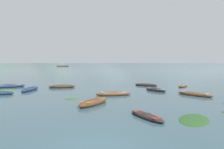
# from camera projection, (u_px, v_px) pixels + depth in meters

# --- Properties ---
(ground_plane) EXTENTS (6000.00, 6000.00, 0.00)m
(ground_plane) POSITION_uv_depth(u_px,v_px,m) (130.00, 63.00, 1499.65)
(ground_plane) COLOR #385660
(mountain_1) EXTENTS (463.82, 463.82, 189.95)m
(mountain_1) POSITION_uv_depth(u_px,v_px,m) (56.00, 51.00, 1713.81)
(mountain_1) COLOR slate
(mountain_1) RESTS_ON ground
(mountain_2) EXTENTS (868.42, 868.42, 228.64)m
(mountain_2) POSITION_uv_depth(u_px,v_px,m) (109.00, 50.00, 1777.84)
(mountain_2) COLOR slate
(mountain_2) RESTS_ON ground
(mountain_3) EXTENTS (1013.76, 1013.76, 237.16)m
(mountain_3) POSITION_uv_depth(u_px,v_px,m) (169.00, 47.00, 1513.53)
(mountain_3) COLOR slate
(mountain_3) RESTS_ON ground
(rowboat_1) EXTENTS (3.48, 3.46, 0.51)m
(rowboat_1) POSITION_uv_depth(u_px,v_px,m) (195.00, 94.00, 21.83)
(rowboat_1) COLOR brown
(rowboat_1) RESTS_ON ground
(rowboat_2) EXTENTS (2.35, 3.16, 0.43)m
(rowboat_2) POSITION_uv_depth(u_px,v_px,m) (183.00, 86.00, 29.89)
(rowboat_2) COLOR brown
(rowboat_2) RESTS_ON ground
(rowboat_3) EXTENTS (3.96, 2.13, 0.54)m
(rowboat_3) POSITION_uv_depth(u_px,v_px,m) (113.00, 94.00, 21.97)
(rowboat_3) COLOR brown
(rowboat_3) RESTS_ON ground
(rowboat_4) EXTENTS (3.84, 2.24, 0.55)m
(rowboat_4) POSITION_uv_depth(u_px,v_px,m) (62.00, 86.00, 28.62)
(rowboat_4) COLOR #4C3323
(rowboat_4) RESTS_ON ground
(rowboat_6) EXTENTS (2.56, 3.89, 0.63)m
(rowboat_6) POSITION_uv_depth(u_px,v_px,m) (94.00, 102.00, 17.14)
(rowboat_6) COLOR brown
(rowboat_6) RESTS_ON ground
(rowboat_8) EXTENTS (3.61, 2.27, 0.47)m
(rowboat_8) POSITION_uv_depth(u_px,v_px,m) (146.00, 85.00, 30.87)
(rowboat_8) COLOR #2D2826
(rowboat_8) RESTS_ON ground
(rowboat_9) EXTENTS (2.41, 3.06, 0.38)m
(rowboat_9) POSITION_uv_depth(u_px,v_px,m) (147.00, 116.00, 13.03)
(rowboat_9) COLOR #2D2826
(rowboat_9) RESTS_ON ground
(rowboat_10) EXTENTS (1.11, 4.11, 0.53)m
(rowboat_10) POSITION_uv_depth(u_px,v_px,m) (30.00, 89.00, 25.76)
(rowboat_10) COLOR navy
(rowboat_10) RESTS_ON ground
(rowboat_11) EXTENTS (2.68, 2.82, 0.49)m
(rowboat_11) POSITION_uv_depth(u_px,v_px,m) (156.00, 90.00, 25.22)
(rowboat_11) COLOR #2D2826
(rowboat_11) RESTS_ON ground
(rowboat_12) EXTENTS (4.19, 3.48, 0.58)m
(rowboat_12) POSITION_uv_depth(u_px,v_px,m) (9.00, 86.00, 28.85)
(rowboat_12) COLOR navy
(rowboat_12) RESTS_ON ground
(ferry_1) EXTENTS (10.03, 4.67, 2.54)m
(ferry_1) POSITION_uv_depth(u_px,v_px,m) (63.00, 66.00, 175.68)
(ferry_1) COLOR #4C3323
(ferry_1) RESTS_ON ground
(weed_patch_0) EXTENTS (2.81, 3.58, 0.14)m
(weed_patch_0) POSITION_uv_depth(u_px,v_px,m) (194.00, 120.00, 12.58)
(weed_patch_0) COLOR #2D5628
(weed_patch_0) RESTS_ON ground
(weed_patch_1) EXTENTS (3.25, 3.03, 0.14)m
(weed_patch_1) POSITION_uv_depth(u_px,v_px,m) (6.00, 91.00, 25.51)
(weed_patch_1) COLOR #477033
(weed_patch_1) RESTS_ON ground
(weed_patch_3) EXTENTS (1.51, 1.46, 0.14)m
(weed_patch_3) POSITION_uv_depth(u_px,v_px,m) (71.00, 99.00, 19.66)
(weed_patch_3) COLOR #38662D
(weed_patch_3) RESTS_ON ground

